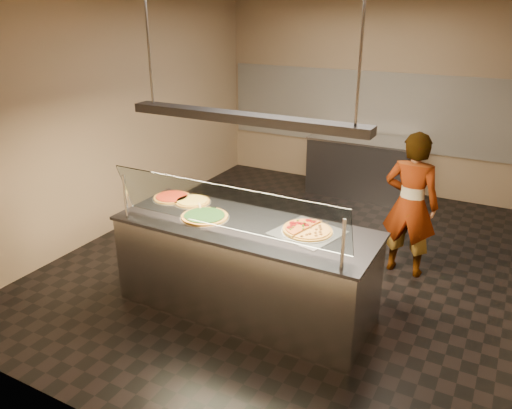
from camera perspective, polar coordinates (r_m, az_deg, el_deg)
The scene contains 19 objects.
ground at distance 6.12m, azimuth 4.06°, elevation -6.22°, with size 5.00×6.00×0.02m, color black.
wall_back at distance 8.36m, azimuth 13.09°, elevation 11.92°, with size 5.00×0.02×3.00m, color #947C5F.
wall_front at distance 3.21m, azimuth -18.04°, elevation -4.49°, with size 5.00×0.02×3.00m, color #947C5F.
wall_left at distance 6.95m, azimuth -15.08°, elevation 9.78°, with size 0.02×6.00×3.00m, color #947C5F.
tile_band at distance 8.37m, azimuth 12.92°, elevation 10.54°, with size 4.90×0.02×1.20m, color silver.
serving_counter at distance 4.94m, azimuth -1.23°, elevation -7.23°, with size 2.53×0.94×0.93m.
sneeze_guard at distance 4.34m, azimuth -3.53°, elevation -0.39°, with size 2.29×0.18×0.54m.
perforated_tray at distance 4.59m, azimuth 5.91°, elevation -3.12°, with size 0.66×0.66×0.01m.
half_pizza_pepperoni at distance 4.62m, azimuth 4.68°, elevation -2.53°, with size 0.33×0.49×0.05m.
half_pizza_sausage at distance 4.55m, azimuth 7.18°, elevation -3.17°, with size 0.33×0.49×0.04m.
pizza_spinach at distance 4.90m, azimuth -5.88°, elevation -1.34°, with size 0.49×0.49×0.03m.
pizza_cheese at distance 5.29m, azimuth -7.26°, elevation 0.39°, with size 0.40×0.40×0.03m.
pizza_tomato at distance 5.44m, azimuth -9.54°, elevation 0.85°, with size 0.42×0.42×0.03m.
pizza_spatula at distance 5.08m, azimuth -5.95°, elevation -0.30°, with size 0.28×0.17×0.02m.
prep_table at distance 8.16m, azimuth 11.81°, elevation 4.29°, with size 1.61×0.74×0.93m.
worker at distance 5.74m, azimuth 17.24°, elevation -0.03°, with size 0.60×0.39×1.65m, color #3B3940.
heat_lamp_housing at distance 4.41m, azimuth -1.39°, elevation 9.86°, with size 2.30×0.18×0.08m, color #3B3B41.
lamp_rod_left at distance 4.90m, azimuth -12.16°, elevation 17.05°, with size 0.02×0.02×1.01m, color #B7B7BC.
lamp_rod_right at distance 3.94m, azimuth 11.83°, elevation 16.00°, with size 0.02×0.02×1.01m, color #B7B7BC.
Camera 1 is at (2.17, -4.95, 2.87)m, focal length 35.00 mm.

